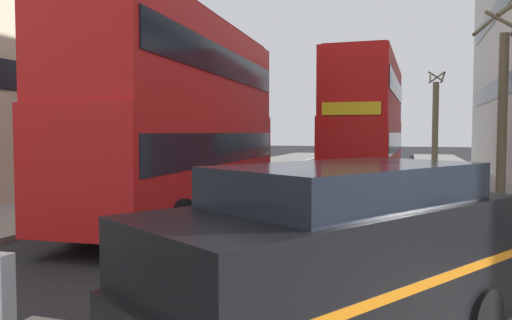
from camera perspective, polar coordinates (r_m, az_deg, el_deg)
name	(u,v)px	position (r m, az deg, el deg)	size (l,w,h in m)	color
sidewalk_right	(491,211)	(17.01, 25.18, -5.27)	(4.00, 80.00, 0.14)	gray
sidewalk_left	(120,195)	(19.89, -15.24, -3.89)	(4.00, 80.00, 0.14)	gray
kerb_line_outer	(420,220)	(14.88, 18.18, -6.56)	(0.10, 56.00, 0.01)	yellow
kerb_line_inner	(414,220)	(14.87, 17.56, -6.55)	(0.10, 56.00, 0.01)	yellow
double_decker_bus_away	(186,113)	(14.49, -8.02, 5.33)	(3.14, 10.90, 5.64)	red
double_decker_bus_oncoming	(367,120)	(22.78, 12.57, 4.48)	(2.97, 10.86, 5.64)	red
taxi_minivan	(334,261)	(5.62, 8.90, -11.36)	(4.15, 5.06, 2.12)	black
street_tree_near	(502,109)	(18.72, 26.25, 5.24)	(1.60, 1.71, 6.62)	#6B6047
street_tree_far	(435,121)	(38.48, 19.76, 4.21)	(1.23, 1.29, 6.77)	#6B6047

